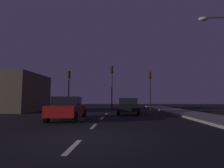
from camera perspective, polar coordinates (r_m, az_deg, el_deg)
The scene contains 13 objects.
ground_plane at distance 13.29m, azimuth -3.04°, elevation -10.93°, with size 80.00×80.00×0.00m, color black.
sidewalk_curb_right at distance 14.57m, azimuth 28.23°, elevation -9.53°, with size 3.00×40.00×0.15m, color gray.
lane_stripe_nearest at distance 5.31m, azimuth -12.79°, elevation -19.57°, with size 0.16×1.60×0.01m, color silver.
lane_stripe_second at distance 8.96m, azimuth -6.03°, elevation -13.69°, with size 0.16×1.60×0.01m, color silver.
lane_stripe_third at distance 12.70m, azimuth -3.32°, elevation -11.18°, with size 0.16×1.60×0.01m, color silver.
lane_stripe_fourth at distance 16.47m, azimuth -1.87°, elevation -9.81°, with size 0.16×1.60×0.01m, color silver.
traffic_signal_left at distance 22.23m, azimuth -14.10°, elevation 0.48°, with size 0.32×0.38×4.94m.
traffic_signal_center at distance 21.33m, azimuth -0.05°, elevation 1.50°, with size 0.32×0.38×5.50m.
traffic_signal_right at distance 21.55m, azimuth 12.46°, elevation 0.30°, with size 0.32×0.38×4.76m.
car_stopped_ahead at distance 16.59m, azimuth 5.37°, elevation -7.15°, with size 2.07×4.48×1.49m.
car_adjacent_lane at distance 11.96m, azimuth -14.39°, elevation -7.71°, with size 2.01×4.26×1.52m.
street_lamp_right at distance 12.44m, azimuth 32.90°, elevation 7.77°, with size 1.71×0.36×6.49m.
storefront_left at distance 22.63m, azimuth -29.13°, elevation -2.52°, with size 5.26×6.69×4.25m, color brown.
Camera 1 is at (1.36, -6.15, 1.33)m, focal length 27.61 mm.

